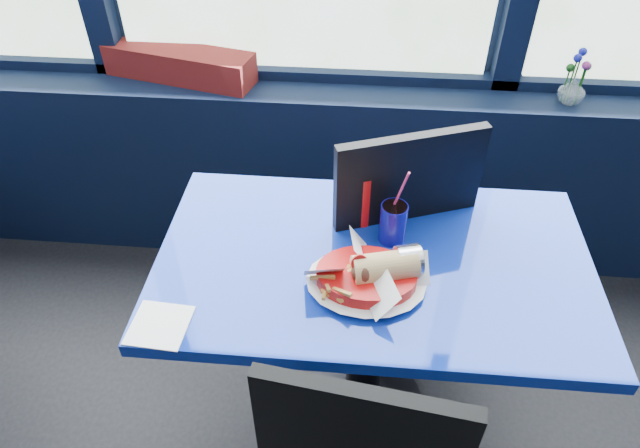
{
  "coord_description": "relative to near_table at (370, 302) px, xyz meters",
  "views": [
    {
      "loc": [
        0.25,
        0.87,
        1.86
      ],
      "look_at": [
        0.15,
        1.98,
        0.88
      ],
      "focal_mm": 32.0,
      "sensor_mm": 36.0,
      "label": 1
    }
  ],
  "objects": [
    {
      "name": "ketchup_bottle",
      "position": [
        -0.04,
        0.16,
        0.28
      ],
      "size": [
        0.06,
        0.06,
        0.22
      ],
      "color": "#B70C0C",
      "rests_on": "near_table"
    },
    {
      "name": "chair_near_back",
      "position": [
        0.14,
        0.32,
        0.02
      ],
      "size": [
        0.6,
        0.6,
        1.03
      ],
      "rotation": [
        0.0,
        0.0,
        3.5
      ],
      "color": "black",
      "rests_on": "ground"
    },
    {
      "name": "food_basket",
      "position": [
        -0.01,
        -0.1,
        0.22
      ],
      "size": [
        0.31,
        0.31,
        0.1
      ],
      "rotation": [
        0.0,
        0.0,
        -0.17
      ],
      "color": "#B70C0C",
      "rests_on": "near_table"
    },
    {
      "name": "soda_cup",
      "position": [
        0.05,
        0.09,
        0.25
      ],
      "size": [
        0.08,
        0.08,
        0.26
      ],
      "rotation": [
        0.0,
        0.0,
        0.09
      ],
      "color": "#0D0B7C",
      "rests_on": "near_table"
    },
    {
      "name": "flower_vase",
      "position": [
        0.7,
        0.84,
        0.29
      ],
      "size": [
        0.11,
        0.12,
        0.21
      ],
      "rotation": [
        0.0,
        0.0,
        -0.17
      ],
      "color": "silver",
      "rests_on": "window_sill"
    },
    {
      "name": "planter_box",
      "position": [
        -0.78,
        0.91,
        0.29
      ],
      "size": [
        0.62,
        0.29,
        0.12
      ],
      "primitive_type": "cube",
      "rotation": [
        0.0,
        0.0,
        -0.24
      ],
      "color": "maroon",
      "rests_on": "window_sill"
    },
    {
      "name": "near_table",
      "position": [
        0.0,
        0.0,
        0.0
      ],
      "size": [
        1.2,
        0.7,
        0.75
      ],
      "color": "black",
      "rests_on": "ground"
    },
    {
      "name": "window_sill",
      "position": [
        -0.3,
        0.87,
        -0.17
      ],
      "size": [
        5.0,
        0.26,
        0.8
      ],
      "primitive_type": "cube",
      "color": "black",
      "rests_on": "ground"
    },
    {
      "name": "napkin",
      "position": [
        -0.52,
        -0.28,
        0.18
      ],
      "size": [
        0.15,
        0.15,
        0.0
      ],
      "primitive_type": "cube",
      "rotation": [
        0.0,
        0.0,
        -0.06
      ],
      "color": "white",
      "rests_on": "near_table"
    }
  ]
}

